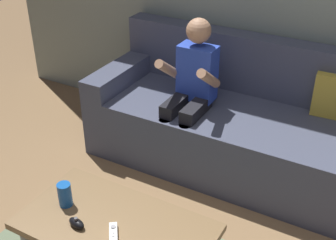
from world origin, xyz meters
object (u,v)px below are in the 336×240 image
object	(u,v)px
person_seated_on_couch	(191,88)
coffee_table	(116,231)
game_remote_white_near_edge	(113,235)
soda_can	(65,195)
couch	(239,125)
nunchuk_black	(77,223)

from	to	relation	value
person_seated_on_couch	coffee_table	world-z (taller)	person_seated_on_couch
person_seated_on_couch	game_remote_white_near_edge	bearing A→B (deg)	-79.16
person_seated_on_couch	soda_can	world-z (taller)	person_seated_on_couch
game_remote_white_near_edge	soda_can	xyz separation A→B (m)	(-0.33, 0.07, 0.05)
couch	game_remote_white_near_edge	distance (m)	1.40
coffee_table	nunchuk_black	size ratio (longest dim) A/B	9.28
person_seated_on_couch	soda_can	distance (m)	1.15
soda_can	game_remote_white_near_edge	bearing A→B (deg)	-11.50
coffee_table	game_remote_white_near_edge	distance (m)	0.10
couch	nunchuk_black	bearing A→B (deg)	-99.51
game_remote_white_near_edge	couch	bearing A→B (deg)	87.78
coffee_table	nunchuk_black	distance (m)	0.19
couch	person_seated_on_couch	size ratio (longest dim) A/B	1.93
person_seated_on_couch	coffee_table	bearing A→B (deg)	-80.48
person_seated_on_couch	coffee_table	size ratio (longest dim) A/B	1.15
nunchuk_black	soda_can	distance (m)	0.17
soda_can	couch	bearing A→B (deg)	74.04
game_remote_white_near_edge	nunchuk_black	world-z (taller)	nunchuk_black
couch	game_remote_white_near_edge	world-z (taller)	couch
couch	person_seated_on_couch	distance (m)	0.45
person_seated_on_couch	nunchuk_black	bearing A→B (deg)	-87.80
couch	game_remote_white_near_edge	size ratio (longest dim) A/B	14.78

